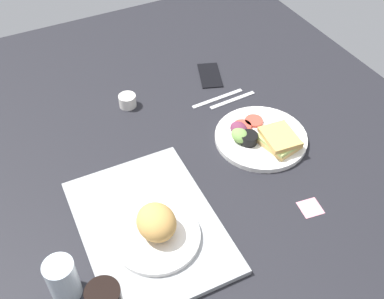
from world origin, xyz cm
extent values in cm
cube|color=black|center=(0.00, 0.00, -1.50)|extent=(190.00, 150.00, 3.00)
cube|color=#9EA0A3|center=(-14.44, 23.46, 0.80)|extent=(45.76, 34.04, 1.60)
cylinder|color=white|center=(-19.25, 23.46, 2.30)|extent=(21.44, 21.44, 1.40)
ellipsoid|color=tan|center=(-18.37, 22.84, 6.70)|extent=(10.86, 9.38, 7.41)
cylinder|color=white|center=(0.07, -19.26, 0.80)|extent=(27.76, 27.76, 1.60)
cube|color=#DBB266|center=(-5.48, -21.76, 2.30)|extent=(12.62, 11.07, 1.40)
cube|color=#B2C66B|center=(-5.48, -21.76, 3.50)|extent=(12.33, 10.69, 1.00)
cube|color=tan|center=(-5.48, -21.76, 4.70)|extent=(11.81, 10.02, 1.40)
cylinder|color=#D14738|center=(6.31, -20.65, 2.00)|extent=(5.60, 5.60, 0.80)
cylinder|color=#D14738|center=(5.90, -16.21, 2.00)|extent=(5.60, 5.60, 0.80)
cylinder|color=black|center=(-0.63, -14.40, 3.10)|extent=(5.20, 5.20, 3.00)
cylinder|color=#EFEACC|center=(-0.63, -14.40, 4.20)|extent=(4.26, 4.26, 0.60)
ellipsoid|color=#729E4C|center=(1.45, -12.60, 3.40)|extent=(6.00, 4.80, 3.60)
ellipsoid|color=#6B2D47|center=(3.95, -13.71, 3.40)|extent=(6.00, 4.80, 3.60)
cylinder|color=silver|center=(-22.40, 46.83, 5.64)|extent=(6.78, 6.78, 11.28)
cylinder|color=silver|center=(33.28, 10.63, 2.00)|extent=(5.60, 5.60, 4.00)
cube|color=#B7B7BC|center=(20.07, -21.26, 0.25)|extent=(2.21, 17.05, 0.50)
cube|color=#B7B7BC|center=(23.07, -17.26, 0.25)|extent=(2.26, 19.04, 0.50)
cube|color=black|center=(35.64, -21.15, 0.40)|extent=(15.99, 11.67, 0.80)
cube|color=pink|center=(-27.85, -16.73, 0.06)|extent=(6.32, 6.32, 0.12)
camera|label=1|loc=(-79.96, 44.58, 95.68)|focal=42.86mm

